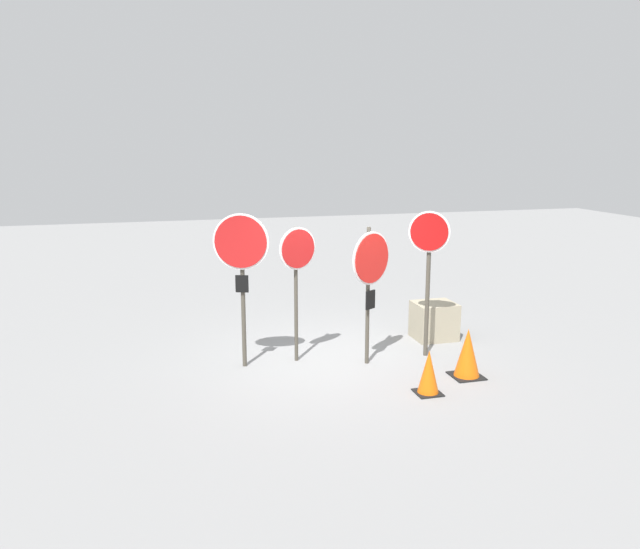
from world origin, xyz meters
TOP-DOWN VIEW (x-y plane):
  - ground_plane at (0.00, 0.00)m, footprint 40.00×40.00m
  - stop_sign_0 at (-1.47, 0.06)m, footprint 0.83×0.32m
  - stop_sign_1 at (-0.58, 0.09)m, footprint 0.64×0.28m
  - stop_sign_2 at (0.50, -0.33)m, footprint 0.74×0.44m
  - stop_sign_3 at (1.53, -0.23)m, footprint 0.59×0.36m
  - traffic_cone_0 at (1.74, -1.26)m, footprint 0.47×0.47m
  - traffic_cone_1 at (0.89, -1.71)m, footprint 0.36×0.36m
  - storage_crate at (2.09, 0.62)m, footprint 0.73×0.64m

SIDE VIEW (x-z plane):
  - ground_plane at x=0.00m, z-range 0.00..0.00m
  - traffic_cone_1 at x=0.89m, z-range 0.00..0.64m
  - storage_crate at x=2.09m, z-range 0.00..0.67m
  - traffic_cone_0 at x=1.74m, z-range 0.00..0.76m
  - stop_sign_2 at x=0.50m, z-range 0.47..2.69m
  - stop_sign_1 at x=-0.58m, z-range 0.55..2.76m
  - stop_sign_3 at x=1.53m, z-range 0.54..2.97m
  - stop_sign_0 at x=-1.47m, z-range 0.58..3.03m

